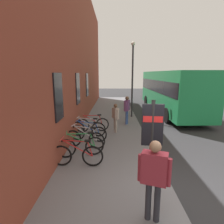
{
  "coord_description": "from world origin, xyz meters",
  "views": [
    {
      "loc": [
        -4.21,
        1.63,
        3.17
      ],
      "look_at": [
        2.97,
        1.68,
        1.68
      ],
      "focal_mm": 29.73,
      "sensor_mm": 36.0,
      "label": 1
    }
  ],
  "objects_px": {
    "pedestrian_by_facade": "(154,173)",
    "bicycle_nearest_sign": "(85,139)",
    "bicycle_beside_lamp": "(77,155)",
    "bicycle_under_window": "(88,133)",
    "bicycle_by_door": "(88,128)",
    "bicycle_leaning_wall": "(93,125)",
    "pedestrian_crossing_street": "(116,115)",
    "transit_info_sign": "(152,131)",
    "pedestrian_near_bus": "(127,107)",
    "city_bus": "(170,89)",
    "bicycle_mid_rack": "(81,146)",
    "street_lamp": "(132,73)"
  },
  "relations": [
    {
      "from": "bicycle_beside_lamp",
      "to": "bicycle_under_window",
      "type": "bearing_deg",
      "value": -1.46
    },
    {
      "from": "bicycle_beside_lamp",
      "to": "transit_info_sign",
      "type": "xyz_separation_m",
      "value": [
        -1.13,
        -2.21,
        1.21
      ]
    },
    {
      "from": "city_bus",
      "to": "pedestrian_crossing_street",
      "type": "distance_m",
      "value": 7.33
    },
    {
      "from": "city_bus",
      "to": "pedestrian_crossing_street",
      "type": "height_order",
      "value": "city_bus"
    },
    {
      "from": "bicycle_beside_lamp",
      "to": "pedestrian_by_facade",
      "type": "bearing_deg",
      "value": -139.07
    },
    {
      "from": "bicycle_beside_lamp",
      "to": "bicycle_nearest_sign",
      "type": "bearing_deg",
      "value": -0.95
    },
    {
      "from": "bicycle_mid_rack",
      "to": "city_bus",
      "type": "distance_m",
      "value": 10.54
    },
    {
      "from": "bicycle_nearest_sign",
      "to": "pedestrian_crossing_street",
      "type": "bearing_deg",
      "value": -31.49
    },
    {
      "from": "bicycle_under_window",
      "to": "city_bus",
      "type": "relative_size",
      "value": 0.16
    },
    {
      "from": "bicycle_beside_lamp",
      "to": "bicycle_under_window",
      "type": "xyz_separation_m",
      "value": [
        2.37,
        -0.06,
        0.0
      ]
    },
    {
      "from": "bicycle_under_window",
      "to": "bicycle_by_door",
      "type": "height_order",
      "value": "same"
    },
    {
      "from": "bicycle_beside_lamp",
      "to": "transit_info_sign",
      "type": "height_order",
      "value": "transit_info_sign"
    },
    {
      "from": "bicycle_beside_lamp",
      "to": "transit_info_sign",
      "type": "bearing_deg",
      "value": -117.1
    },
    {
      "from": "bicycle_mid_rack",
      "to": "transit_info_sign",
      "type": "distance_m",
      "value": 3.15
    },
    {
      "from": "bicycle_leaning_wall",
      "to": "transit_info_sign",
      "type": "bearing_deg",
      "value": -156.77
    },
    {
      "from": "bicycle_under_window",
      "to": "pedestrian_by_facade",
      "type": "xyz_separation_m",
      "value": [
        -4.71,
        -1.96,
        0.69
      ]
    },
    {
      "from": "bicycle_nearest_sign",
      "to": "city_bus",
      "type": "height_order",
      "value": "city_bus"
    },
    {
      "from": "bicycle_mid_rack",
      "to": "bicycle_nearest_sign",
      "type": "xyz_separation_m",
      "value": [
        0.83,
        -0.03,
        -0.0
      ]
    },
    {
      "from": "transit_info_sign",
      "to": "pedestrian_crossing_street",
      "type": "bearing_deg",
      "value": 10.44
    },
    {
      "from": "bicycle_leaning_wall",
      "to": "transit_info_sign",
      "type": "relative_size",
      "value": 0.73
    },
    {
      "from": "pedestrian_near_bus",
      "to": "city_bus",
      "type": "bearing_deg",
      "value": -42.96
    },
    {
      "from": "pedestrian_near_bus",
      "to": "pedestrian_crossing_street",
      "type": "height_order",
      "value": "pedestrian_near_bus"
    },
    {
      "from": "bicycle_by_door",
      "to": "pedestrian_by_facade",
      "type": "relative_size",
      "value": 1.0
    },
    {
      "from": "street_lamp",
      "to": "bicycle_leaning_wall",
      "type": "bearing_deg",
      "value": 145.6
    },
    {
      "from": "pedestrian_by_facade",
      "to": "bicycle_nearest_sign",
      "type": "bearing_deg",
      "value": 27.04
    },
    {
      "from": "pedestrian_near_bus",
      "to": "pedestrian_crossing_street",
      "type": "bearing_deg",
      "value": 156.55
    },
    {
      "from": "bicycle_under_window",
      "to": "transit_info_sign",
      "type": "distance_m",
      "value": 4.29
    },
    {
      "from": "bicycle_mid_rack",
      "to": "street_lamp",
      "type": "height_order",
      "value": "street_lamp"
    },
    {
      "from": "pedestrian_crossing_street",
      "to": "street_lamp",
      "type": "bearing_deg",
      "value": -18.46
    },
    {
      "from": "bicycle_beside_lamp",
      "to": "pedestrian_by_facade",
      "type": "relative_size",
      "value": 1.0
    },
    {
      "from": "bicycle_under_window",
      "to": "bicycle_by_door",
      "type": "relative_size",
      "value": 0.99
    },
    {
      "from": "bicycle_mid_rack",
      "to": "transit_info_sign",
      "type": "height_order",
      "value": "transit_info_sign"
    },
    {
      "from": "city_bus",
      "to": "street_lamp",
      "type": "relative_size",
      "value": 2.05
    },
    {
      "from": "bicycle_leaning_wall",
      "to": "transit_info_sign",
      "type": "height_order",
      "value": "transit_info_sign"
    },
    {
      "from": "bicycle_by_door",
      "to": "pedestrian_crossing_street",
      "type": "distance_m",
      "value": 1.6
    },
    {
      "from": "pedestrian_crossing_street",
      "to": "street_lamp",
      "type": "height_order",
      "value": "street_lamp"
    },
    {
      "from": "pedestrian_by_facade",
      "to": "bicycle_under_window",
      "type": "bearing_deg",
      "value": 22.64
    },
    {
      "from": "bicycle_by_door",
      "to": "pedestrian_near_bus",
      "type": "bearing_deg",
      "value": -42.27
    },
    {
      "from": "bicycle_under_window",
      "to": "city_bus",
      "type": "bearing_deg",
      "value": -39.33
    },
    {
      "from": "bicycle_beside_lamp",
      "to": "pedestrian_crossing_street",
      "type": "xyz_separation_m",
      "value": [
        3.7,
        -1.32,
        0.54
      ]
    },
    {
      "from": "pedestrian_near_bus",
      "to": "pedestrian_by_facade",
      "type": "relative_size",
      "value": 0.97
    },
    {
      "from": "transit_info_sign",
      "to": "pedestrian_crossing_street",
      "type": "distance_m",
      "value": 4.95
    },
    {
      "from": "bicycle_under_window",
      "to": "bicycle_leaning_wall",
      "type": "distance_m",
      "value": 1.4
    },
    {
      "from": "bicycle_beside_lamp",
      "to": "bicycle_by_door",
      "type": "height_order",
      "value": "same"
    },
    {
      "from": "bicycle_mid_rack",
      "to": "bicycle_by_door",
      "type": "bearing_deg",
      "value": 0.8
    },
    {
      "from": "bicycle_beside_lamp",
      "to": "bicycle_leaning_wall",
      "type": "relative_size",
      "value": 1.02
    },
    {
      "from": "pedestrian_by_facade",
      "to": "bicycle_beside_lamp",
      "type": "bearing_deg",
      "value": 40.93
    },
    {
      "from": "bicycle_nearest_sign",
      "to": "pedestrian_near_bus",
      "type": "distance_m",
      "value": 4.31
    },
    {
      "from": "bicycle_beside_lamp",
      "to": "pedestrian_crossing_street",
      "type": "bearing_deg",
      "value": -19.69
    },
    {
      "from": "bicycle_under_window",
      "to": "bicycle_by_door",
      "type": "bearing_deg",
      "value": 8.29
    }
  ]
}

